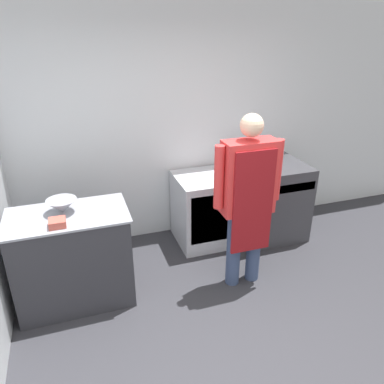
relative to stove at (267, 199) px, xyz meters
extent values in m
plane|color=#2D2D33|center=(-1.23, -1.73, -0.47)|extent=(14.00, 14.00, 0.00)
cube|color=silver|center=(-1.23, 0.46, 0.88)|extent=(8.00, 0.05, 2.70)
cube|color=#2D2D33|center=(-2.33, -0.55, -0.02)|extent=(1.02, 0.60, 0.90)
cube|color=gray|center=(-2.33, -0.55, 0.44)|extent=(1.06, 0.62, 0.02)
cube|color=#38383D|center=(0.00, 0.00, 0.00)|extent=(0.81, 0.77, 0.93)
cube|color=gray|center=(0.00, -0.37, 0.30)|extent=(0.75, 0.03, 0.10)
cube|color=gray|center=(0.00, 0.37, 0.47)|extent=(0.81, 0.03, 0.02)
cube|color=silver|center=(-0.78, 0.08, -0.05)|extent=(0.71, 0.67, 0.83)
cube|color=silver|center=(-0.78, -0.24, -0.01)|extent=(0.60, 0.02, 0.58)
cylinder|color=#38476B|center=(-0.82, -0.80, -0.06)|extent=(0.14, 0.14, 0.80)
cylinder|color=#38476B|center=(-0.59, -0.80, -0.06)|extent=(0.14, 0.14, 0.80)
cube|color=red|center=(-0.71, -0.80, 0.69)|extent=(0.50, 0.22, 0.70)
cube|color=maroon|center=(-0.71, -0.92, 0.48)|extent=(0.40, 0.02, 1.01)
cylinder|color=red|center=(-1.00, -0.80, 0.72)|extent=(0.09, 0.09, 0.60)
cylinder|color=red|center=(-0.41, -0.80, 0.72)|extent=(0.09, 0.09, 0.60)
sphere|color=beige|center=(-0.71, -0.80, 1.17)|extent=(0.21, 0.21, 0.21)
cone|color=gray|center=(-2.36, -0.49, 0.51)|extent=(0.27, 0.27, 0.12)
cube|color=#B24C3F|center=(-2.41, -0.74, 0.48)|extent=(0.14, 0.14, 0.06)
cylinder|color=gray|center=(-0.18, 0.14, 0.59)|extent=(0.25, 0.25, 0.21)
ellipsoid|color=gray|center=(-0.18, 0.14, 0.71)|extent=(0.25, 0.25, 0.04)
cylinder|color=gray|center=(0.16, 0.14, 0.53)|extent=(0.16, 0.16, 0.10)
camera|label=1|loc=(-2.22, -3.65, 1.97)|focal=35.00mm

